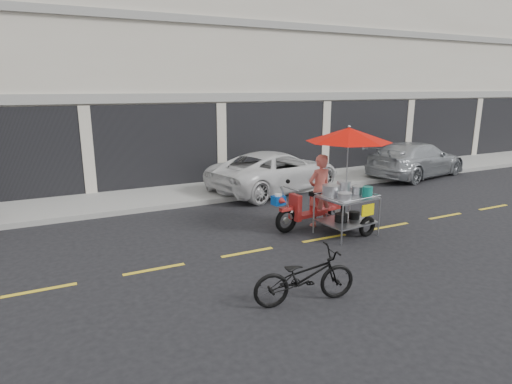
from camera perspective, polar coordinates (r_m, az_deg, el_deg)
name	(u,v)px	position (r m, az deg, el deg)	size (l,w,h in m)	color
ground	(325,238)	(10.21, 9.13, -6.11)	(90.00, 90.00, 0.00)	black
sidewalk	(233,187)	(14.82, -3.14, 0.65)	(45.00, 3.00, 0.15)	gray
shophouse_block	(245,69)	(20.24, -1.54, 16.06)	(36.00, 8.11, 10.40)	beige
centerline	(325,238)	(10.21, 9.13, -6.09)	(42.00, 0.10, 0.01)	gold
white_pickup	(276,171)	(14.53, 2.68, 2.81)	(2.24, 4.86, 1.35)	silver
silver_pickup	(416,159)	(17.96, 20.58, 4.09)	(1.92, 4.72, 1.37)	#A2A7AB
near_bicycle	(305,276)	(7.12, 6.51, -11.13)	(0.61, 1.74, 0.92)	black
food_vendor_rig	(337,165)	(10.40, 10.73, 3.54)	(2.76, 2.20, 2.61)	black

